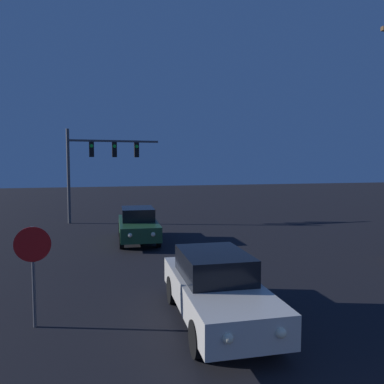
{
  "coord_description": "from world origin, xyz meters",
  "views": [
    {
      "loc": [
        -4.43,
        -1.06,
        3.4
      ],
      "look_at": [
        0.0,
        14.13,
        2.27
      ],
      "focal_mm": 35.0,
      "sensor_mm": 36.0,
      "label": 1
    }
  ],
  "objects_px": {
    "traffic_signal_mast": "(97,158)",
    "stop_sign": "(33,257)",
    "car_far": "(138,224)",
    "car_near": "(216,287)"
  },
  "relations": [
    {
      "from": "traffic_signal_mast",
      "to": "stop_sign",
      "type": "bearing_deg",
      "value": -97.23
    },
    {
      "from": "traffic_signal_mast",
      "to": "stop_sign",
      "type": "height_order",
      "value": "traffic_signal_mast"
    },
    {
      "from": "car_near",
      "to": "stop_sign",
      "type": "bearing_deg",
      "value": -8.12
    },
    {
      "from": "car_far",
      "to": "stop_sign",
      "type": "height_order",
      "value": "stop_sign"
    },
    {
      "from": "traffic_signal_mast",
      "to": "car_near",
      "type": "bearing_deg",
      "value": -83.02
    },
    {
      "from": "car_far",
      "to": "traffic_signal_mast",
      "type": "height_order",
      "value": "traffic_signal_mast"
    },
    {
      "from": "traffic_signal_mast",
      "to": "car_far",
      "type": "bearing_deg",
      "value": -76.82
    },
    {
      "from": "car_near",
      "to": "stop_sign",
      "type": "distance_m",
      "value": 3.91
    },
    {
      "from": "car_near",
      "to": "traffic_signal_mast",
      "type": "height_order",
      "value": "traffic_signal_mast"
    },
    {
      "from": "car_near",
      "to": "car_far",
      "type": "distance_m",
      "value": 9.12
    }
  ]
}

